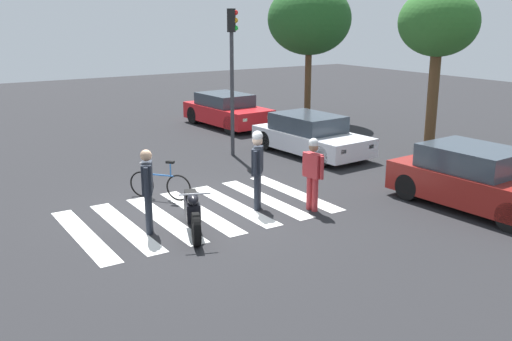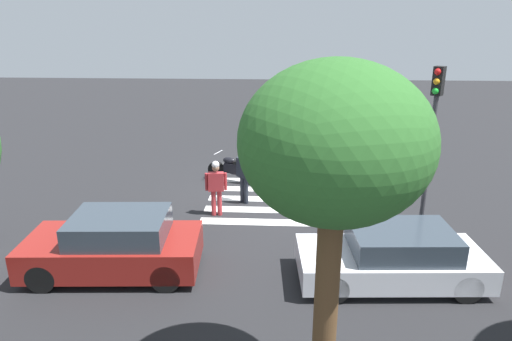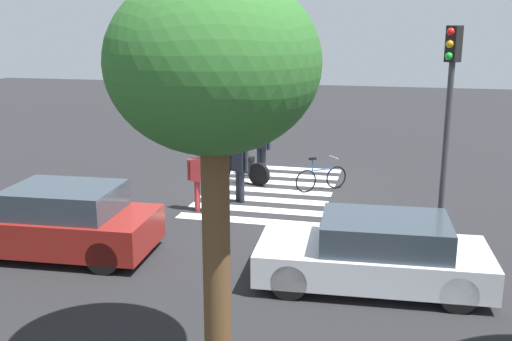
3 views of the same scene
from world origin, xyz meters
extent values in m
plane|color=#232326|center=(0.00, 0.00, 0.00)|extent=(60.00, 60.00, 0.00)
cylinder|color=black|center=(1.75, -0.99, 0.34)|extent=(0.68, 0.38, 0.67)
cylinder|color=black|center=(0.43, -0.47, 0.34)|extent=(0.68, 0.38, 0.67)
cube|color=black|center=(1.04, -0.71, 0.52)|extent=(0.85, 0.55, 0.36)
ellipsoid|color=black|center=(1.26, -0.79, 0.79)|extent=(0.53, 0.40, 0.24)
cube|color=black|center=(0.86, -0.64, 0.76)|extent=(0.50, 0.38, 0.12)
cylinder|color=#A5A5AD|center=(1.67, -0.96, 1.04)|extent=(0.26, 0.59, 0.04)
torus|color=black|center=(-1.80, -0.67, 0.33)|extent=(0.54, 0.44, 0.66)
torus|color=black|center=(-1.02, -0.04, 0.33)|extent=(0.54, 0.44, 0.66)
cylinder|color=#1E4C8C|center=(-1.41, -0.36, 0.61)|extent=(0.64, 0.52, 0.04)
cylinder|color=#1E4C8C|center=(-1.17, -0.17, 0.78)|extent=(0.04, 0.04, 0.34)
cube|color=black|center=(-1.17, -0.17, 0.96)|extent=(0.22, 0.20, 0.06)
cylinder|color=#99999E|center=(-1.72, -0.61, 0.93)|extent=(0.31, 0.38, 0.03)
cylinder|color=#1E232D|center=(0.62, 1.17, 0.43)|extent=(0.14, 0.14, 0.87)
cylinder|color=#1E232D|center=(0.49, 1.29, 0.43)|extent=(0.14, 0.14, 0.87)
cube|color=#1E232D|center=(0.55, 1.23, 1.17)|extent=(0.51, 0.49, 0.61)
sphere|color=beige|center=(0.55, 1.23, 1.64)|extent=(0.23, 0.23, 0.23)
cylinder|color=#1E232D|center=(0.78, 1.02, 1.17)|extent=(0.09, 0.09, 0.58)
cylinder|color=#1E232D|center=(0.33, 1.43, 1.17)|extent=(0.09, 0.09, 0.58)
sphere|color=white|center=(0.55, 1.23, 1.74)|extent=(0.25, 0.25, 0.25)
cylinder|color=#1E232D|center=(0.51, -1.45, 0.44)|extent=(0.14, 0.14, 0.88)
cylinder|color=#1E232D|center=(0.67, -1.52, 0.44)|extent=(0.14, 0.14, 0.88)
cube|color=#1E232D|center=(0.59, -1.49, 1.19)|extent=(0.55, 0.40, 0.62)
sphere|color=tan|center=(0.59, -1.49, 1.66)|extent=(0.24, 0.24, 0.24)
cylinder|color=#1E232D|center=(0.32, -1.35, 1.19)|extent=(0.09, 0.09, 0.59)
cylinder|color=#1E232D|center=(0.87, -1.62, 1.19)|extent=(0.09, 0.09, 0.59)
cylinder|color=#B22D33|center=(1.22, 2.24, 0.40)|extent=(0.14, 0.14, 0.79)
cylinder|color=#B22D33|center=(1.40, 2.26, 0.40)|extent=(0.14, 0.14, 0.79)
cube|color=#B22D33|center=(1.31, 2.25, 1.08)|extent=(0.48, 0.25, 0.56)
sphere|color=#8C664C|center=(1.31, 2.25, 1.51)|extent=(0.22, 0.22, 0.22)
cylinder|color=#B22D33|center=(1.03, 2.22, 1.08)|extent=(0.09, 0.09, 0.53)
cylinder|color=#B22D33|center=(1.59, 2.28, 1.08)|extent=(0.09, 0.09, 0.53)
sphere|color=white|center=(1.31, 2.25, 1.60)|extent=(0.23, 0.23, 0.23)
cube|color=silver|center=(0.00, -2.70, 0.00)|extent=(3.51, 0.45, 0.01)
cube|color=silver|center=(0.00, -1.80, 0.00)|extent=(3.51, 0.45, 0.01)
cube|color=silver|center=(0.00, -0.90, 0.00)|extent=(3.51, 0.45, 0.01)
cube|color=silver|center=(0.00, 0.00, 0.00)|extent=(3.51, 0.45, 0.01)
cube|color=silver|center=(0.00, 0.90, 0.00)|extent=(3.51, 0.45, 0.01)
cube|color=silver|center=(0.00, 1.80, 0.00)|extent=(3.51, 0.45, 0.01)
cube|color=silver|center=(0.00, 2.70, 0.00)|extent=(3.51, 0.45, 0.01)
cylinder|color=black|center=(-1.74, 6.57, 0.32)|extent=(0.65, 0.26, 0.64)
cylinder|color=black|center=(-1.64, 4.98, 0.32)|extent=(0.65, 0.26, 0.64)
cylinder|color=black|center=(-4.53, 6.40, 0.32)|extent=(0.65, 0.26, 0.64)
cylinder|color=black|center=(-4.43, 4.82, 0.32)|extent=(0.65, 0.26, 0.64)
cube|color=silver|center=(-3.09, 5.69, 0.46)|extent=(4.21, 2.04, 0.58)
cube|color=#333D47|center=(-3.29, 5.68, 1.02)|extent=(2.31, 1.72, 0.53)
cube|color=#F2EDCC|center=(-1.11, 6.39, 0.55)|extent=(0.09, 0.20, 0.12)
cube|color=#F2EDCC|center=(-1.04, 5.23, 0.55)|extent=(0.09, 0.20, 0.12)
cylinder|color=black|center=(4.66, 4.88, 0.33)|extent=(0.66, 0.26, 0.65)
cylinder|color=black|center=(1.87, 6.35, 0.33)|extent=(0.66, 0.26, 0.65)
cylinder|color=black|center=(1.96, 4.72, 0.33)|extent=(0.66, 0.26, 0.65)
cube|color=maroon|center=(3.26, 5.61, 0.53)|extent=(4.08, 2.08, 0.71)
cube|color=#333D47|center=(3.07, 5.60, 1.16)|extent=(2.24, 1.75, 0.54)
cylinder|color=#38383D|center=(-4.39, 3.49, 1.94)|extent=(0.12, 0.12, 3.89)
cube|color=black|center=(-4.39, 3.49, 4.24)|extent=(0.34, 0.34, 0.70)
sphere|color=red|center=(-4.31, 3.59, 4.47)|extent=(0.16, 0.16, 0.16)
sphere|color=orange|center=(-4.31, 3.59, 4.24)|extent=(0.16, 0.16, 0.16)
sphere|color=green|center=(-4.31, 3.59, 4.01)|extent=(0.16, 0.16, 0.16)
cylinder|color=brown|center=(-1.27, 9.20, 1.62)|extent=(0.35, 0.35, 3.23)
ellipsoid|color=#2D6628|center=(-1.27, 9.20, 4.18)|extent=(2.52, 2.52, 2.14)
camera|label=1|loc=(11.27, -5.75, 4.40)|focal=40.40mm
camera|label=2|loc=(-0.55, 14.88, 5.69)|focal=32.00mm
camera|label=3|loc=(-3.35, 15.84, 4.62)|focal=41.49mm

